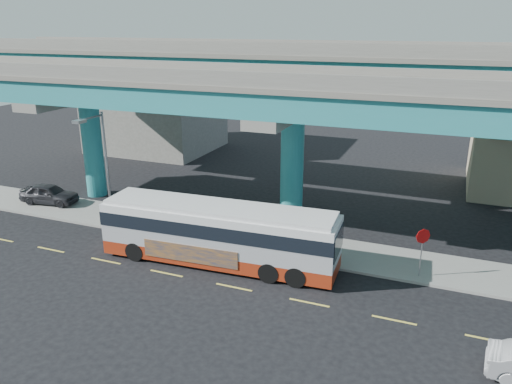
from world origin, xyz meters
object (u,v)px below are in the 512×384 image
at_px(transit_bus, 219,232).
at_px(street_lamp, 100,155).
at_px(stop_sign, 422,242).
at_px(parked_car, 49,194).

distance_m(transit_bus, street_lamp, 9.54).
bearing_deg(stop_sign, street_lamp, 168.14).
bearing_deg(parked_car, transit_bus, -111.81).
height_order(parked_car, street_lamp, street_lamp).
bearing_deg(stop_sign, transit_bus, 177.90).
bearing_deg(transit_bus, parked_car, 163.28).
bearing_deg(parked_car, stop_sign, -101.69).
height_order(transit_bus, parked_car, transit_bus).
relative_size(parked_car, stop_sign, 1.66).
bearing_deg(street_lamp, parked_car, 161.65).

